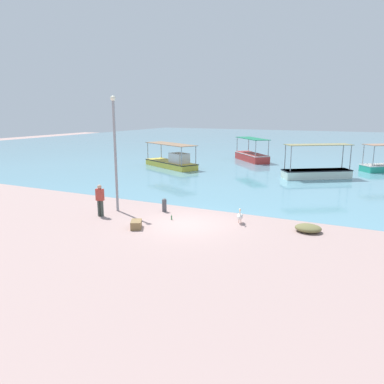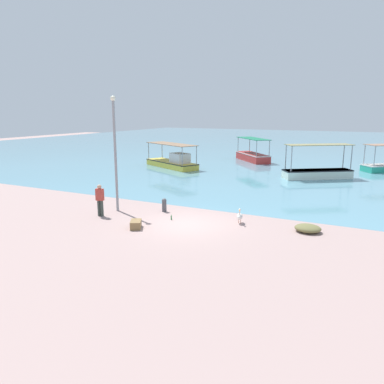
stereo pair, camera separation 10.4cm
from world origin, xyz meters
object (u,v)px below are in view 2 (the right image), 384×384
at_px(lamp_post, 115,148).
at_px(glass_bottle, 171,218).
at_px(fishing_boat_center, 253,156).
at_px(fishing_boat_far_left, 317,172).
at_px(mooring_bollard, 164,205).
at_px(net_pile, 308,228).
at_px(cargo_crate, 136,224).
at_px(pelican, 240,216).
at_px(fishing_boat_near_left, 173,162).
at_px(fisherman_standing, 100,199).

xyz_separation_m(lamp_post, glass_bottle, (3.55, -0.24, -3.36)).
bearing_deg(lamp_post, fishing_boat_center, 89.23).
relative_size(fishing_boat_far_left, lamp_post, 0.88).
relative_size(lamp_post, glass_bottle, 23.00).
distance_m(fishing_boat_far_left, mooring_bollard, 15.71).
height_order(net_pile, cargo_crate, cargo_crate).
bearing_deg(pelican, mooring_bollard, 176.70).
height_order(fishing_boat_near_left, fishing_boat_far_left, fishing_boat_far_left).
bearing_deg(glass_bottle, lamp_post, 176.19).
height_order(mooring_bollard, cargo_crate, mooring_bollard).
xyz_separation_m(fishing_boat_near_left, fishing_boat_far_left, (13.51, 0.05, -0.04)).
height_order(pelican, glass_bottle, pelican).
bearing_deg(lamp_post, fishing_boat_far_left, 61.60).
bearing_deg(fishing_boat_far_left, mooring_bollard, -112.28).
bearing_deg(net_pile, fishing_boat_near_left, 136.21).
xyz_separation_m(fishing_boat_center, glass_bottle, (3.24, -23.94, -0.45)).
height_order(fisherman_standing, glass_bottle, fisherman_standing).
distance_m(fishing_boat_far_left, pelican, 14.87).
relative_size(fishing_boat_center, mooring_bollard, 7.29).
xyz_separation_m(net_pile, cargo_crate, (-7.38, -3.03, 0.01)).
xyz_separation_m(fishing_boat_far_left, glass_bottle, (-4.83, -15.74, -0.44)).
height_order(fishing_boat_far_left, net_pile, fishing_boat_far_left).
relative_size(fishing_boat_far_left, net_pile, 4.57).
bearing_deg(mooring_bollard, fishing_boat_near_left, 117.55).
distance_m(fishing_boat_far_left, fisherman_standing, 18.82).
relative_size(pelican, glass_bottle, 2.96).
bearing_deg(mooring_bollard, fishing_boat_far_left, 67.72).
bearing_deg(cargo_crate, fishing_boat_far_left, 72.30).
bearing_deg(glass_bottle, pelican, 15.95).
bearing_deg(fishing_boat_near_left, fishing_boat_center, 56.58).
distance_m(fishing_boat_center, fishing_boat_near_left, 9.88).
distance_m(net_pile, glass_bottle, 6.65).
distance_m(pelican, net_pile, 3.25).
relative_size(fishing_boat_center, fishing_boat_far_left, 1.00).
distance_m(fisherman_standing, cargo_crate, 3.09).
bearing_deg(net_pile, fishing_boat_far_left, 96.74).
height_order(mooring_bollard, glass_bottle, mooring_bollard).
distance_m(lamp_post, cargo_crate, 4.80).
relative_size(fishing_boat_near_left, glass_bottle, 24.77).
distance_m(fishing_boat_center, net_pile, 24.87).
xyz_separation_m(fishing_boat_near_left, mooring_bollard, (7.56, -14.49, -0.18)).
bearing_deg(glass_bottle, cargo_crate, -112.73).
xyz_separation_m(lamp_post, cargo_crate, (2.74, -2.19, -3.28)).
bearing_deg(fishing_boat_center, fishing_boat_far_left, -45.46).
distance_m(fishing_boat_far_left, lamp_post, 17.86).
distance_m(fishing_boat_near_left, fisherman_standing, 17.47).
relative_size(pelican, net_pile, 0.67).
height_order(fishing_boat_center, pelican, fishing_boat_center).
bearing_deg(cargo_crate, fisherman_standing, 162.31).
xyz_separation_m(fishing_boat_near_left, glass_bottle, (8.68, -15.69, -0.48)).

